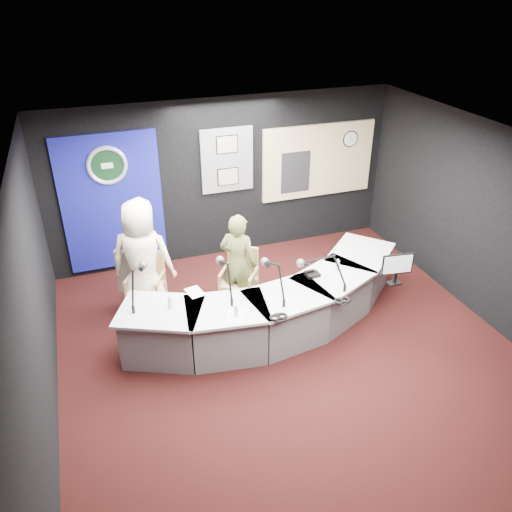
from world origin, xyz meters
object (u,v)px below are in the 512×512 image
object	(u,v)px
broadcast_desk	(272,307)
armchair_right	(239,283)
armchair_left	(146,289)
person_man	(143,260)
person_woman	(238,263)

from	to	relation	value
broadcast_desk	armchair_right	xyz separation A→B (m)	(-0.28, 0.66, 0.06)
broadcast_desk	armchair_left	xyz separation A→B (m)	(-1.62, 0.99, 0.05)
broadcast_desk	person_man	distance (m)	1.97
person_man	person_woman	size ratio (longest dim) A/B	1.18
armchair_left	armchair_right	distance (m)	1.37
armchair_right	person_woman	size ratio (longest dim) A/B	0.55
person_man	person_woman	world-z (taller)	person_man
person_man	person_woman	xyz separation A→B (m)	(1.34, -0.33, -0.14)
armchair_left	armchair_right	bearing A→B (deg)	12.73
broadcast_desk	armchair_left	bearing A→B (deg)	148.57
broadcast_desk	armchair_left	size ratio (longest dim) A/B	5.24
armchair_right	person_man	bearing A→B (deg)	-157.81
person_man	person_woman	distance (m)	1.38
armchair_right	person_man	xyz separation A→B (m)	(-1.34, 0.33, 0.49)
broadcast_desk	person_woman	size ratio (longest dim) A/B	2.88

